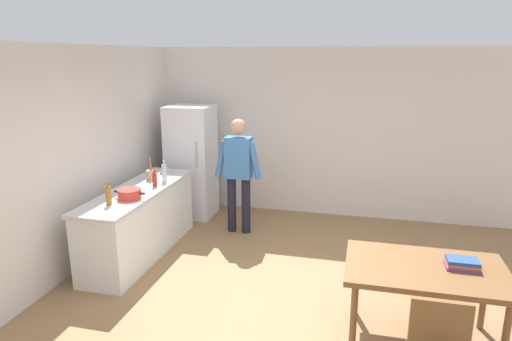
{
  "coord_description": "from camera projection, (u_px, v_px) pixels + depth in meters",
  "views": [
    {
      "loc": [
        0.8,
        -4.18,
        2.58
      ],
      "look_at": [
        -0.55,
        1.31,
        1.11
      ],
      "focal_mm": 31.31,
      "sensor_mm": 36.0,
      "label": 1
    }
  ],
  "objects": [
    {
      "name": "kitchen_counter",
      "position": [
        140.0,
        222.0,
        5.86
      ],
      "size": [
        0.64,
        2.2,
        0.9
      ],
      "color": "white",
      "rests_on": "ground_plane"
    },
    {
      "name": "bottle_oil_amber",
      "position": [
        108.0,
        195.0,
        5.11
      ],
      "size": [
        0.06,
        0.06,
        0.28
      ],
      "color": "#996619",
      "rests_on": "kitchen_counter"
    },
    {
      "name": "book_stack",
      "position": [
        462.0,
        264.0,
        3.94
      ],
      "size": [
        0.28,
        0.19,
        0.08
      ],
      "color": "#753D7F",
      "rests_on": "dining_table"
    },
    {
      "name": "dining_table",
      "position": [
        425.0,
        275.0,
        3.98
      ],
      "size": [
        1.4,
        0.9,
        0.75
      ],
      "color": "brown",
      "rests_on": "ground_plane"
    },
    {
      "name": "cooking_pot",
      "position": [
        130.0,
        194.0,
        5.34
      ],
      "size": [
        0.4,
        0.28,
        0.12
      ],
      "color": "red",
      "rests_on": "kitchen_counter"
    },
    {
      "name": "bottle_sauce_red",
      "position": [
        155.0,
        179.0,
        5.84
      ],
      "size": [
        0.06,
        0.06,
        0.24
      ],
      "color": "#B22319",
      "rests_on": "kitchen_counter"
    },
    {
      "name": "person",
      "position": [
        238.0,
        168.0,
        6.47
      ],
      "size": [
        0.7,
        0.22,
        1.7
      ],
      "color": "#1E1E2D",
      "rests_on": "ground_plane"
    },
    {
      "name": "refrigerator",
      "position": [
        192.0,
        162.0,
        7.23
      ],
      "size": [
        0.7,
        0.67,
        1.8
      ],
      "color": "white",
      "rests_on": "ground_plane"
    },
    {
      "name": "bottle_water_clear",
      "position": [
        164.0,
        173.0,
        6.04
      ],
      "size": [
        0.07,
        0.07,
        0.3
      ],
      "color": "silver",
      "rests_on": "kitchen_counter"
    },
    {
      "name": "ground_plane",
      "position": [
        277.0,
        304.0,
        4.76
      ],
      "size": [
        14.0,
        14.0,
        0.0
      ],
      "primitive_type": "plane",
      "color": "#936D47"
    },
    {
      "name": "utensil_jar",
      "position": [
        150.0,
        175.0,
        6.13
      ],
      "size": [
        0.11,
        0.11,
        0.32
      ],
      "color": "tan",
      "rests_on": "kitchen_counter"
    },
    {
      "name": "wall_back",
      "position": [
        314.0,
        133.0,
        7.24
      ],
      "size": [
        6.4,
        0.12,
        2.7
      ],
      "primitive_type": "cube",
      "color": "silver",
      "rests_on": "ground_plane"
    },
    {
      "name": "wall_left",
      "position": [
        64.0,
        163.0,
        5.21
      ],
      "size": [
        0.12,
        5.6,
        2.7
      ],
      "primitive_type": "cube",
      "color": "silver",
      "rests_on": "ground_plane"
    }
  ]
}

